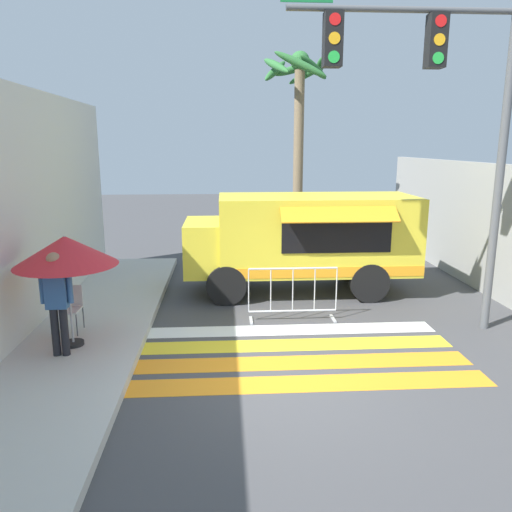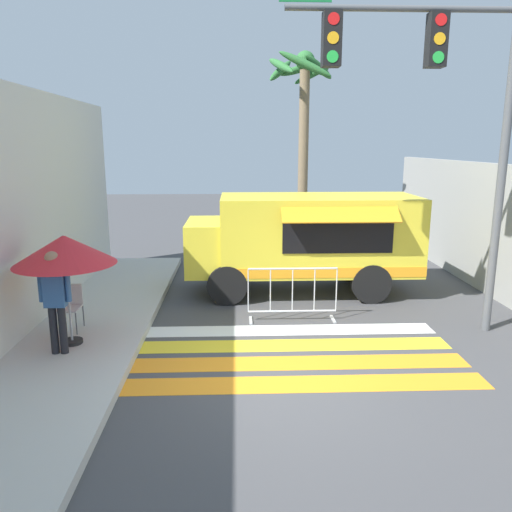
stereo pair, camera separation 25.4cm
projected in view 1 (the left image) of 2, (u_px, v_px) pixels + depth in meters
The scene contains 9 objects.
ground_plane at pixel (285, 379), 7.82m from camera, with size 60.00×60.00×0.00m, color #424244.
crosswalk_painted at pixel (279, 354), 8.76m from camera, with size 6.40×2.84×0.01m.
food_truck at pixel (299, 237), 12.16m from camera, with size 5.53×2.50×2.39m.
traffic_signal_pole at pixel (437, 92), 8.93m from camera, with size 4.26×0.29×6.42m.
patio_umbrella at pixel (66, 251), 8.39m from camera, with size 1.72×1.72×1.95m.
folding_chair at pixel (68, 304), 9.34m from camera, with size 0.47×0.47×0.85m.
vendor_person at pixel (57, 297), 8.12m from camera, with size 0.53×0.23×1.76m.
barricade_front at pixel (293, 295), 10.32m from camera, with size 1.85×0.44×1.14m.
palm_tree at pixel (298, 109), 15.85m from camera, with size 2.50×2.43×6.44m.
Camera 1 is at (-0.92, -7.17, 3.60)m, focal length 35.00 mm.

